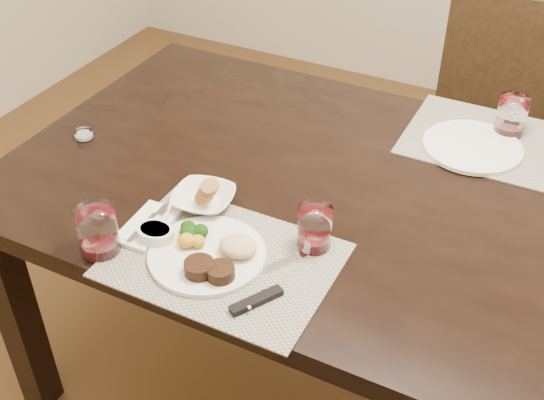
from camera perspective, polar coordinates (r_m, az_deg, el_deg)
The scene contains 14 objects.
dining_table at distance 1.64m, azimuth 11.56°, elevation -3.00°, with size 2.00×1.00×0.75m.
chair_far at distance 2.50m, azimuth 17.60°, elevation 6.61°, with size 0.42×0.42×0.90m.
placemat_near at distance 1.42m, azimuth -4.09°, elevation -5.03°, with size 0.46×0.34×0.00m, color gray.
placemat_far at distance 1.88m, azimuth 18.22°, elevation 4.59°, with size 0.46×0.34×0.00m, color gray.
dinner_plate at distance 1.42m, azimuth -5.13°, elevation -4.52°, with size 0.25×0.25×0.04m.
napkin_fork at distance 1.52m, azimuth -10.37°, elevation -2.12°, with size 0.09×0.16×0.02m.
steak_knife at distance 1.35m, azimuth -0.69°, elevation -7.59°, with size 0.10×0.26×0.01m.
cracker_bowl at distance 1.56m, azimuth -5.74°, elevation 0.14°, with size 0.16×0.16×0.06m.
sauce_ramekin at distance 1.47m, azimuth -9.71°, elevation -2.79°, with size 0.08×0.13×0.07m.
wine_glass_near at distance 1.43m, azimuth 3.58°, elevation -2.45°, with size 0.07×0.07×0.10m.
far_plate at distance 1.83m, azimuth 16.41°, elevation 4.31°, with size 0.25×0.25×0.01m, color silver.
wine_glass_far at distance 1.90m, azimuth 19.37°, elevation 6.50°, with size 0.08×0.08×0.11m.
wine_glass_side at distance 1.46m, azimuth -14.32°, elevation -2.68°, with size 0.08×0.08×0.11m.
salt_cellar at distance 1.87m, azimuth -15.47°, elevation 5.26°, with size 0.05×0.05×0.02m.
Camera 1 is at (0.26, -1.24, 1.71)m, focal length 45.00 mm.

